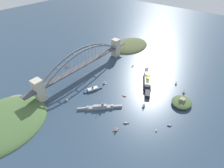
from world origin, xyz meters
TOP-DOWN VIEW (x-y plane):
  - ground_plane at (0.00, 0.00)m, footprint 1400.00×1400.00m
  - harbor_arch_bridge at (0.00, -0.00)m, footprint 291.51×17.40m
  - headland_west_shore at (-187.65, -3.80)m, footprint 124.21×90.75m
  - headland_east_shore at (187.35, -1.75)m, footprint 147.51×130.42m
  - ocean_liner at (-58.37, 128.84)m, footprint 92.25×59.91m
  - naval_cruiser at (60.99, 102.14)m, footprint 58.50×59.59m
  - harbor_ferry_steamer at (32.42, 56.03)m, footprint 37.85×21.18m
  - fort_island_mid_harbor at (-41.84, 210.76)m, footprint 40.52×35.08m
  - seaplane_taxiing_near_bridge at (9.18, -55.22)m, footprint 6.85×9.04m
  - small_boat_0 at (-75.25, 202.59)m, footprint 8.66×7.47m
  - small_boat_1 at (60.00, 157.93)m, footprint 7.37×8.20m
  - small_boat_2 at (80.80, 153.44)m, footprint 10.25×7.66m
  - small_boat_3 at (0.25, 58.95)m, footprint 6.44×9.90m
  - small_boat_4 at (19.94, 215.71)m, footprint 5.56×5.96m
  - small_boat_5 at (7.88, 160.45)m, footprint 9.49×5.54m
  - small_boat_6 at (41.65, 203.55)m, footprint 7.63×3.08m
  - small_boat_7 at (-92.86, 179.15)m, footprint 6.43×6.32m
  - small_boat_8 at (7.34, 116.27)m, footprint 3.11×8.25m
  - small_boat_9 at (86.11, 39.89)m, footprint 7.28×5.78m
  - small_boat_10 at (-96.37, 67.56)m, footprint 11.99×3.53m

SIDE VIEW (x-z plane):
  - ground_plane at x=0.00m, z-range 0.00..0.00m
  - headland_west_shore at x=-187.65m, z-range -11.05..11.05m
  - headland_east_shore at x=187.35m, z-range -10.38..10.38m
  - small_boat_8 at x=7.34m, z-range -0.28..1.75m
  - small_boat_6 at x=41.65m, z-range -0.31..1.81m
  - small_boat_4 at x=19.94m, z-range -0.32..1.89m
  - small_boat_1 at x=60.00m, z-range -0.35..2.18m
  - small_boat_10 at x=-96.37m, z-range -0.37..2.23m
  - seaplane_taxiing_near_bridge at x=9.18m, z-range -0.35..4.83m
  - harbor_ferry_steamer at x=32.42m, z-range -1.55..6.43m
  - naval_cruiser at x=60.99m, z-range -5.65..12.09m
  - small_boat_9 at x=86.11m, z-range -0.30..7.78m
  - small_boat_7 at x=-92.86m, z-range -0.32..8.38m
  - small_boat_2 at x=80.80m, z-range -0.30..9.13m
  - small_boat_0 at x=-75.25m, z-range -0.35..9.24m
  - fort_island_mid_harbor at x=-41.84m, z-range -2.24..11.66m
  - small_boat_5 at x=7.88m, z-range -0.43..9.92m
  - small_boat_3 at x=0.25m, z-range -0.32..10.37m
  - ocean_liner at x=-58.37m, z-range -3.63..15.78m
  - harbor_arch_bridge at x=0.00m, z-range -6.29..56.60m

